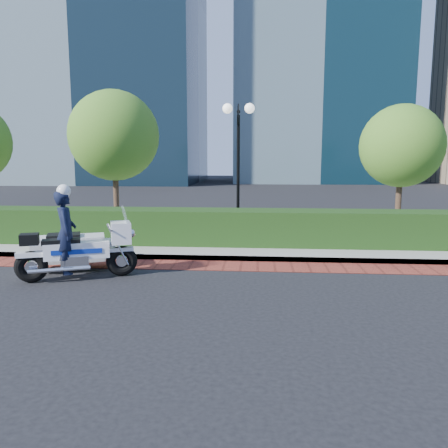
# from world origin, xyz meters

# --- Properties ---
(ground) EXTENTS (120.00, 120.00, 0.00)m
(ground) POSITION_xyz_m (0.00, 0.00, 0.00)
(ground) COLOR black
(ground) RESTS_ON ground
(brick_strip) EXTENTS (60.00, 1.00, 0.01)m
(brick_strip) POSITION_xyz_m (0.00, 1.50, 0.01)
(brick_strip) COLOR maroon
(brick_strip) RESTS_ON ground
(sidewalk) EXTENTS (60.00, 8.00, 0.15)m
(sidewalk) POSITION_xyz_m (0.00, 6.00, 0.07)
(sidewalk) COLOR gray
(sidewalk) RESTS_ON ground
(hedge_main) EXTENTS (18.00, 1.20, 1.00)m
(hedge_main) POSITION_xyz_m (0.00, 3.60, 0.65)
(hedge_main) COLOR black
(hedge_main) RESTS_ON sidewalk
(lamppost) EXTENTS (1.02, 0.70, 4.21)m
(lamppost) POSITION_xyz_m (1.00, 5.20, 2.96)
(lamppost) COLOR black
(lamppost) RESTS_ON sidewalk
(tree_b) EXTENTS (3.20, 3.20, 4.89)m
(tree_b) POSITION_xyz_m (-3.50, 6.50, 3.43)
(tree_b) COLOR #332319
(tree_b) RESTS_ON sidewalk
(tree_c) EXTENTS (2.80, 2.80, 4.30)m
(tree_c) POSITION_xyz_m (6.50, 6.50, 3.05)
(tree_c) COLOR #332319
(tree_c) RESTS_ON sidewalk
(police_motorcycle) EXTENTS (2.65, 1.96, 2.09)m
(police_motorcycle) POSITION_xyz_m (-2.51, 0.37, 0.72)
(police_motorcycle) COLOR black
(police_motorcycle) RESTS_ON ground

